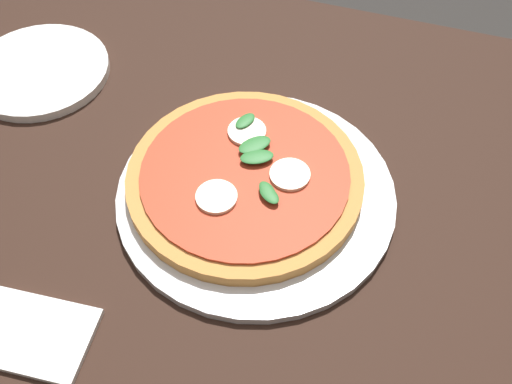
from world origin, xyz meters
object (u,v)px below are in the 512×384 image
serving_tray (256,194)px  pizza (245,177)px  dining_table (194,247)px  plate_white (40,71)px  napkin (33,335)px

serving_tray → pizza: 0.03m
dining_table → pizza: 0.15m
dining_table → plate_white: bearing=152.0°
dining_table → pizza: (0.06, 0.05, 0.12)m
plate_white → napkin: bearing=-60.5°
plate_white → pizza: bearing=-17.1°
dining_table → serving_tray: bearing=27.2°
pizza → plate_white: pizza is taller
dining_table → pizza: bearing=38.9°
dining_table → plate_white: size_ratio=6.70×
serving_tray → pizza: size_ratio=1.18×
pizza → dining_table: bearing=-141.1°
dining_table → plate_white: (-0.31, 0.17, 0.11)m
serving_tray → napkin: bearing=-123.9°
pizza → napkin: pizza is taller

